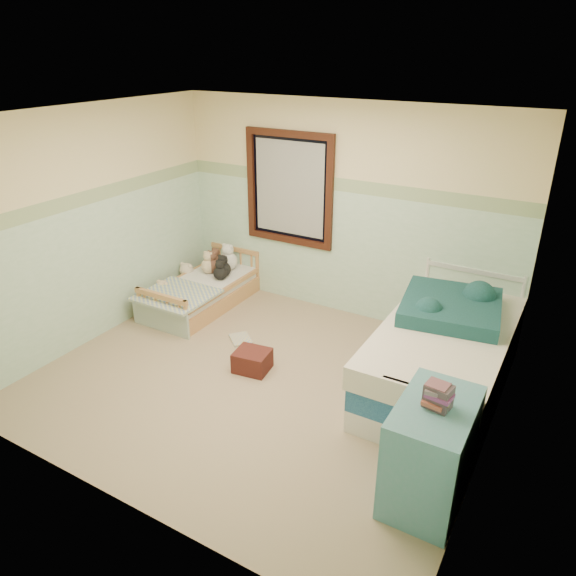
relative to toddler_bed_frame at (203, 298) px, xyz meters
The scene contains 29 objects.
floor 1.87m from the toddler_bed_frame, 34.20° to the right, with size 4.20×3.60×0.02m, color #967E5C.
ceiling 3.05m from the toddler_bed_frame, 34.20° to the right, with size 4.20×3.60×0.02m, color silver.
wall_back 2.07m from the toddler_bed_frame, 25.89° to the left, with size 4.20×0.04×2.50m, color beige.
wall_front 3.44m from the toddler_bed_frame, 61.54° to the right, with size 4.20×0.04×2.50m, color beige.
wall_left 1.65m from the toddler_bed_frame, 117.86° to the right, with size 0.04×3.60×2.50m, color beige.
wall_right 3.96m from the toddler_bed_frame, 16.07° to the right, with size 0.04×3.60×2.50m, color beige.
wainscot_mint 1.83m from the toddler_bed_frame, 25.44° to the left, with size 4.20×0.01×1.50m, color #9DC4A5.
border_strip 2.26m from the toddler_bed_frame, 25.44° to the left, with size 4.20×0.01×0.15m, color #4C7D52.
window_frame 1.75m from the toddler_bed_frame, 40.04° to the left, with size 1.16×0.06×1.36m, color black.
window_blinds 1.75m from the toddler_bed_frame, 40.43° to the left, with size 0.92×0.01×1.12m, color beige.
toddler_bed_frame is the anchor object (origin of this frame).
toddler_mattress 0.16m from the toddler_bed_frame, ahead, with size 0.70×1.46×0.12m, color white.
patchwork_quilt 0.53m from the toddler_bed_frame, 90.00° to the right, with size 0.83×0.76×0.03m, color #5E7BB4.
plush_bed_brown 0.61m from the toddler_bed_frame, 106.70° to the left, with size 0.18×0.18×0.18m, color brown.
plush_bed_white 0.61m from the toddler_bed_frame, 84.29° to the left, with size 0.24×0.24×0.24m, color silver.
plush_bed_tan 0.44m from the toddler_bed_frame, 109.65° to the left, with size 0.20×0.20×0.20m, color beige.
plush_bed_dark 0.44m from the toddler_bed_frame, 65.10° to the left, with size 0.20×0.20×0.20m, color black.
plush_floor_cream 0.45m from the toddler_bed_frame, 154.66° to the left, with size 0.28×0.28×0.28m, color beige.
plush_floor_tan 0.48m from the toddler_bed_frame, 138.97° to the right, with size 0.25×0.25×0.25m, color beige.
twin_bed_frame 3.11m from the toddler_bed_frame, ahead, with size 1.06×2.11×0.22m, color silver.
twin_boxspring 3.12m from the toddler_bed_frame, ahead, with size 1.06×2.11×0.22m, color navy.
twin_mattress 3.14m from the toddler_bed_frame, ahead, with size 1.10×2.15×0.22m, color #F3E5CF.
teal_blanket 3.11m from the toddler_bed_frame, ahead, with size 0.90×0.95×0.14m, color #153436.
dresser 3.79m from the toddler_bed_frame, 26.45° to the right, with size 0.50×0.80×0.80m, color teal.
book_stack 3.87m from the toddler_bed_frame, 26.63° to the right, with size 0.17×0.13×0.17m, color brown.
red_pillow 1.65m from the toddler_bed_frame, 34.33° to the right, with size 0.34×0.30×0.21m, color maroon.
floor_book 1.05m from the toddler_bed_frame, 28.61° to the right, with size 0.27×0.21×0.03m, color #F9D152.
extra_plush_0 0.39m from the toddler_bed_frame, 49.45° to the left, with size 0.17×0.17×0.17m, color black.
extra_plush_1 0.45m from the toddler_bed_frame, 101.96° to the left, with size 0.20×0.20×0.20m, color brown.
Camera 1 is at (2.45, -3.71, 3.04)m, focal length 33.47 mm.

